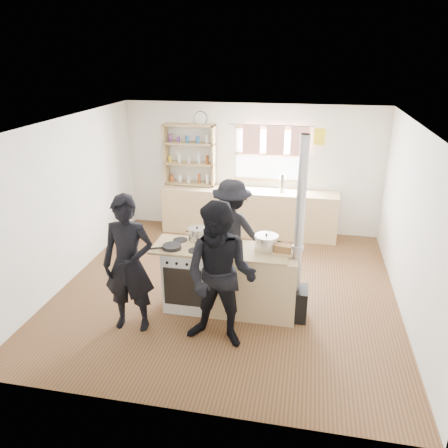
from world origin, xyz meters
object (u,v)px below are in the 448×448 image
(thermos, at_px, (282,184))
(stockpot_counter, at_px, (266,242))
(cooking_island, at_px, (230,279))
(person_far, at_px, (232,231))
(stockpot_stove, at_px, (197,234))
(flue_heater, at_px, (296,274))
(bread_board, at_px, (283,250))
(roast_tray, at_px, (224,245))
(skillet_greens, at_px, (172,247))
(person_near_left, at_px, (129,264))
(person_near_right, at_px, (220,277))

(thermos, distance_m, stockpot_counter, 2.70)
(stockpot_counter, bearing_deg, cooking_island, -171.21)
(cooking_island, distance_m, person_far, 0.93)
(stockpot_stove, xyz_separation_m, flue_heater, (1.40, -0.25, -0.36))
(bread_board, bearing_deg, person_far, 134.03)
(stockpot_stove, relative_size, stockpot_counter, 0.81)
(cooking_island, xyz_separation_m, flue_heater, (0.89, -0.04, 0.20))
(roast_tray, bearing_deg, thermos, 78.08)
(skillet_greens, height_order, roast_tray, roast_tray)
(person_far, bearing_deg, stockpot_stove, 65.69)
(skillet_greens, xyz_separation_m, flue_heater, (1.66, 0.10, -0.30))
(person_near_left, xyz_separation_m, person_far, (1.05, 1.50, -0.08))
(cooking_island, bearing_deg, stockpot_counter, 8.79)
(thermos, bearing_deg, person_far, -107.91)
(cooking_island, height_order, stockpot_stove, stockpot_stove)
(bread_board, distance_m, person_near_right, 1.02)
(stockpot_stove, distance_m, flue_heater, 1.46)
(cooking_island, xyz_separation_m, stockpot_counter, (0.47, 0.07, 0.57))
(person_near_left, bearing_deg, person_near_right, -9.93)
(thermos, height_order, flue_heater, flue_heater)
(stockpot_stove, bearing_deg, thermos, 68.77)
(thermos, height_order, skillet_greens, thermos)
(skillet_greens, distance_m, person_near_right, 1.01)
(bread_board, relative_size, person_near_right, 0.16)
(skillet_greens, distance_m, stockpot_counter, 1.26)
(thermos, bearing_deg, cooking_island, -99.90)
(bread_board, distance_m, person_far, 1.20)
(thermos, height_order, stockpot_stove, thermos)
(flue_heater, bearing_deg, person_far, 139.02)
(stockpot_stove, relative_size, bread_board, 0.84)
(roast_tray, xyz_separation_m, stockpot_counter, (0.56, 0.03, 0.07))
(roast_tray, bearing_deg, stockpot_counter, 3.37)
(bread_board, xyz_separation_m, person_near_right, (-0.67, -0.76, -0.06))
(stockpot_counter, xyz_separation_m, flue_heater, (0.42, -0.11, -0.37))
(flue_heater, bearing_deg, bread_board, 170.82)
(roast_tray, bearing_deg, person_near_right, -82.10)
(person_near_right, bearing_deg, person_far, 103.28)
(stockpot_counter, distance_m, person_near_left, 1.81)
(stockpot_stove, xyz_separation_m, person_near_right, (0.53, -0.98, -0.10))
(roast_tray, xyz_separation_m, bread_board, (0.79, -0.05, 0.01))
(person_near_left, height_order, person_far, person_near_left)
(skillet_greens, xyz_separation_m, bread_board, (1.47, 0.13, 0.02))
(person_near_left, relative_size, person_far, 1.10)
(skillet_greens, xyz_separation_m, person_near_left, (-0.41, -0.51, -0.05))
(cooking_island, distance_m, roast_tray, 0.51)
(stockpot_counter, bearing_deg, thermos, 89.65)
(thermos, relative_size, stockpot_counter, 1.06)
(cooking_island, xyz_separation_m, bread_board, (0.69, -0.01, 0.51))
(roast_tray, xyz_separation_m, flue_heater, (0.98, -0.08, -0.31))
(thermos, bearing_deg, bread_board, -85.70)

